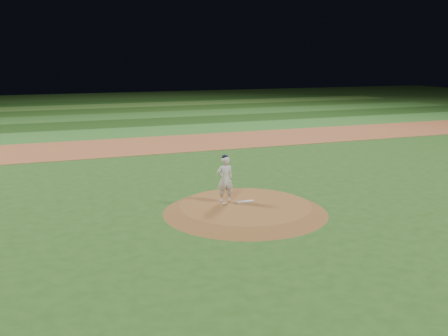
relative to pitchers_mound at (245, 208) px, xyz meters
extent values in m
plane|color=#27521A|center=(0.00, 0.00, -0.12)|extent=(120.00, 120.00, 0.00)
cube|color=#9E5631|center=(0.00, 14.00, -0.12)|extent=(70.00, 6.00, 0.02)
cube|color=#306C27|center=(0.00, 19.50, -0.12)|extent=(70.00, 5.00, 0.02)
cube|color=#1C3F14|center=(0.00, 24.50, -0.12)|extent=(70.00, 5.00, 0.02)
cube|color=#306524|center=(0.00, 29.50, -0.12)|extent=(70.00, 5.00, 0.02)
cube|color=#234917|center=(0.00, 34.50, -0.12)|extent=(70.00, 5.00, 0.02)
cube|color=#43762B|center=(0.00, 39.50, -0.12)|extent=(70.00, 5.00, 0.02)
cube|color=#1E4A17|center=(0.00, 44.50, -0.12)|extent=(70.00, 5.00, 0.02)
cone|color=brown|center=(0.00, 0.00, 0.00)|extent=(5.50, 5.50, 0.25)
cube|color=silver|center=(0.13, 0.32, 0.14)|extent=(0.62, 0.16, 0.03)
ellipsoid|color=silver|center=(-0.65, 0.28, 0.16)|extent=(0.13, 0.13, 0.07)
imported|color=silver|center=(-0.51, 0.58, 0.92)|extent=(0.60, 0.41, 1.59)
ellipsoid|color=black|center=(-0.51, 0.58, 1.69)|extent=(0.22, 0.22, 0.15)
camera|label=1|loc=(-6.35, -14.72, 4.96)|focal=40.00mm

